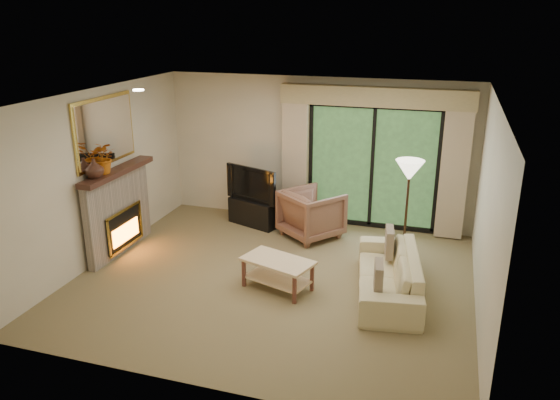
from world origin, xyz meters
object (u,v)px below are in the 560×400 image
(media_console, at_px, (255,212))
(sofa, at_px, (388,273))
(coffee_table, at_px, (278,274))
(armchair, at_px, (312,214))

(media_console, xyz_separation_m, sofa, (2.59, -1.88, 0.06))
(sofa, relative_size, coffee_table, 2.08)
(media_console, height_order, sofa, sofa)
(media_console, height_order, armchair, armchair)
(media_console, relative_size, armchair, 1.04)
(armchair, height_order, sofa, armchair)
(armchair, xyz_separation_m, coffee_table, (0.02, -1.95, -0.19))
(sofa, distance_m, coffee_table, 1.50)
(armchair, height_order, coffee_table, armchair)
(media_console, xyz_separation_m, armchair, (1.11, -0.25, 0.17))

